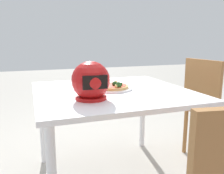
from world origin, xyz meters
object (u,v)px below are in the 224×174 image
pizza (112,86)px  motorcycle_helmet (91,81)px  chair_side (208,104)px  dining_table (112,100)px

pizza → motorcycle_helmet: size_ratio=1.03×
chair_side → pizza: bearing=0.9°
pizza → motorcycle_helmet: motorcycle_helmet is taller
pizza → chair_side: 0.92m
dining_table → chair_side: size_ratio=1.19×
chair_side → dining_table: bearing=2.2°
dining_table → pizza: pizza is taller
dining_table → motorcycle_helmet: motorcycle_helmet is taller
dining_table → pizza: size_ratio=4.51×
motorcycle_helmet → dining_table: bearing=-135.8°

